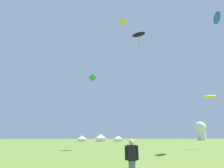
% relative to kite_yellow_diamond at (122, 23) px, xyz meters
% --- Properties ---
extents(kite_yellow_diamond, '(3.15, 2.58, 32.54)m').
position_rel_kite_yellow_diamond_xyz_m(kite_yellow_diamond, '(0.00, 0.00, 0.00)').
color(kite_yellow_diamond, yellow).
rests_on(kite_yellow_diamond, ground).
extents(kite_blue_parafoil, '(2.96, 3.37, 20.00)m').
position_rel_kite_yellow_diamond_xyz_m(kite_blue_parafoil, '(11.26, -17.83, -11.41)').
color(kite_blue_parafoil, blue).
rests_on(kite_blue_parafoil, ground).
extents(kite_green_diamond, '(3.56, 1.53, 22.72)m').
position_rel_kite_yellow_diamond_xyz_m(kite_green_diamond, '(-7.24, 17.60, -9.64)').
color(kite_green_diamond, green).
rests_on(kite_green_diamond, ground).
extents(kite_yellow_parafoil, '(3.02, 3.21, 8.79)m').
position_rel_kite_yellow_diamond_xyz_m(kite_yellow_parafoil, '(12.53, -11.62, -22.38)').
color(kite_yellow_parafoil, yellow).
rests_on(kite_yellow_parafoil, ground).
extents(kite_black_parafoil, '(2.74, 2.52, 21.15)m').
position_rel_kite_yellow_diamond_xyz_m(kite_black_parafoil, '(1.05, -10.15, -10.15)').
color(kite_black_parafoil, black).
rests_on(kite_black_parafoil, ground).
extents(person_spectator, '(0.57, 0.28, 1.73)m').
position_rel_kite_yellow_diamond_xyz_m(person_spectator, '(-5.91, -30.08, -29.93)').
color(person_spectator, '#565B66').
rests_on(person_spectator, ground).
extents(festival_tent_right, '(3.80, 3.80, 2.47)m').
position_rel_kite_yellow_diamond_xyz_m(festival_tent_right, '(-10.64, 38.93, -29.41)').
color(festival_tent_right, white).
rests_on(festival_tent_right, ground).
extents(festival_tent_center, '(4.82, 4.82, 3.14)m').
position_rel_kite_yellow_diamond_xyz_m(festival_tent_center, '(-2.68, 38.93, -29.04)').
color(festival_tent_center, white).
rests_on(festival_tent_center, ground).
extents(festival_tent_left, '(3.70, 3.70, 2.40)m').
position_rel_kite_yellow_diamond_xyz_m(festival_tent_left, '(5.02, 38.93, -29.45)').
color(festival_tent_left, white).
rests_on(festival_tent_left, ground).
extents(observatory_dome, '(6.40, 6.40, 10.80)m').
position_rel_kite_yellow_diamond_xyz_m(observatory_dome, '(58.02, 58.63, -24.77)').
color(observatory_dome, white).
rests_on(observatory_dome, ground).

